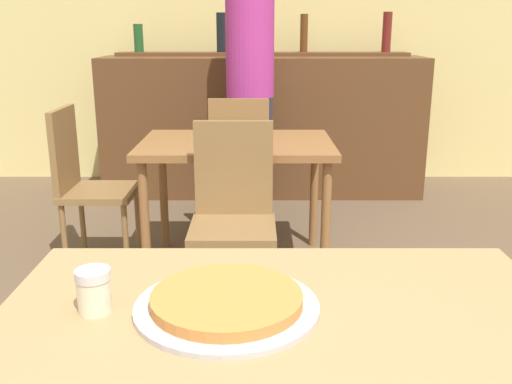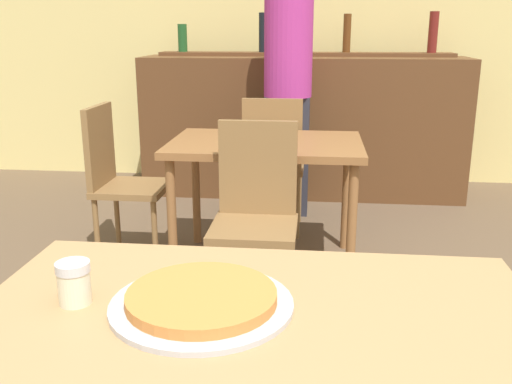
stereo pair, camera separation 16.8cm
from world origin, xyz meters
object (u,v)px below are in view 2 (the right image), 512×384
chair_far_side_front (256,206)px  chair_far_side_back (273,157)px  pizza_tray (202,300)px  cheese_shaker (74,283)px  chair_far_side_left (118,174)px  person_standing (288,79)px

chair_far_side_front → chair_far_side_back: bearing=90.0°
pizza_tray → cheese_shaker: (-0.27, -0.01, 0.03)m
pizza_tray → cheese_shaker: 0.27m
chair_far_side_front → chair_far_side_left: size_ratio=1.00×
pizza_tray → person_standing: 3.04m
chair_far_side_left → pizza_tray: chair_far_side_left is taller
chair_far_side_front → pizza_tray: chair_far_side_front is taller
chair_far_side_back → chair_far_side_left: same height
pizza_tray → chair_far_side_left: bearing=114.1°
pizza_tray → chair_far_side_front: bearing=91.8°
chair_far_side_left → chair_far_side_back: bearing=-58.2°
pizza_tray → cheese_shaker: size_ratio=4.16×
chair_far_side_left → pizza_tray: size_ratio=2.37×
cheese_shaker → person_standing: bearing=84.5°
person_standing → chair_far_side_back: bearing=-98.4°
chair_far_side_front → cheese_shaker: bearing=-98.4°
person_standing → cheese_shaker: bearing=-95.5°
chair_far_side_front → chair_far_side_back: size_ratio=1.00×
pizza_tray → cheese_shaker: cheese_shaker is taller
chair_far_side_back → person_standing: (0.07, 0.45, 0.47)m
chair_far_side_back → pizza_tray: (0.05, -2.58, 0.27)m
chair_far_side_front → pizza_tray: (0.05, -1.51, 0.27)m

